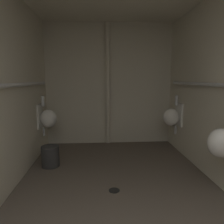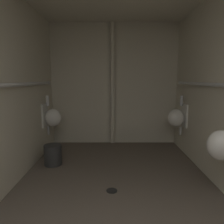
{
  "view_description": "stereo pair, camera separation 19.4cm",
  "coord_description": "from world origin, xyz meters",
  "px_view_note": "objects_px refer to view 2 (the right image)",
  "views": [
    {
      "loc": [
        -0.24,
        -0.01,
        1.4
      ],
      "look_at": [
        -0.04,
        2.88,
        0.93
      ],
      "focal_mm": 33.1,
      "sensor_mm": 36.0,
      "label": 1
    },
    {
      "loc": [
        -0.04,
        -0.01,
        1.4
      ],
      "look_at": [
        -0.04,
        2.88,
        0.93
      ],
      "focal_mm": 33.1,
      "sensor_mm": 36.0,
      "label": 2
    }
  ],
  "objects_px": {
    "urinal_right_far": "(177,117)",
    "floor_drain": "(112,190)",
    "urinal_right_mid": "(223,144)",
    "urinal_left_mid": "(52,117)",
    "standpipe_back_wall": "(112,85)",
    "waste_bin": "(53,155)"
  },
  "relations": [
    {
      "from": "standpipe_back_wall",
      "to": "floor_drain",
      "type": "xyz_separation_m",
      "value": [
        -0.01,
        -1.93,
        -1.27
      ]
    },
    {
      "from": "urinal_left_mid",
      "to": "urinal_right_mid",
      "type": "distance_m",
      "value": 2.88
    },
    {
      "from": "urinal_left_mid",
      "to": "urinal_right_far",
      "type": "bearing_deg",
      "value": -0.37
    },
    {
      "from": "urinal_left_mid",
      "to": "standpipe_back_wall",
      "type": "bearing_deg",
      "value": 23.65
    },
    {
      "from": "urinal_left_mid",
      "to": "floor_drain",
      "type": "distance_m",
      "value": 1.94
    },
    {
      "from": "urinal_right_mid",
      "to": "standpipe_back_wall",
      "type": "bearing_deg",
      "value": 119.56
    },
    {
      "from": "urinal_left_mid",
      "to": "floor_drain",
      "type": "relative_size",
      "value": 5.39
    },
    {
      "from": "urinal_left_mid",
      "to": "floor_drain",
      "type": "height_order",
      "value": "urinal_left_mid"
    },
    {
      "from": "urinal_right_far",
      "to": "urinal_right_mid",
      "type": "bearing_deg",
      "value": -90.0
    },
    {
      "from": "urinal_left_mid",
      "to": "floor_drain",
      "type": "bearing_deg",
      "value": -51.42
    },
    {
      "from": "urinal_right_far",
      "to": "waste_bin",
      "type": "height_order",
      "value": "urinal_right_far"
    },
    {
      "from": "floor_drain",
      "to": "waste_bin",
      "type": "distance_m",
      "value": 1.28
    },
    {
      "from": "urinal_right_far",
      "to": "floor_drain",
      "type": "distance_m",
      "value": 1.99
    },
    {
      "from": "waste_bin",
      "to": "urinal_right_mid",
      "type": "bearing_deg",
      "value": -25.21
    },
    {
      "from": "standpipe_back_wall",
      "to": "urinal_right_mid",
      "type": "bearing_deg",
      "value": -60.44
    },
    {
      "from": "urinal_left_mid",
      "to": "urinal_right_far",
      "type": "distance_m",
      "value": 2.37
    },
    {
      "from": "urinal_right_far",
      "to": "standpipe_back_wall",
      "type": "distance_m",
      "value": 1.45
    },
    {
      "from": "urinal_left_mid",
      "to": "standpipe_back_wall",
      "type": "height_order",
      "value": "standpipe_back_wall"
    },
    {
      "from": "urinal_right_mid",
      "to": "waste_bin",
      "type": "height_order",
      "value": "urinal_right_mid"
    },
    {
      "from": "urinal_right_far",
      "to": "floor_drain",
      "type": "relative_size",
      "value": 5.39
    },
    {
      "from": "urinal_right_mid",
      "to": "floor_drain",
      "type": "relative_size",
      "value": 5.39
    },
    {
      "from": "floor_drain",
      "to": "standpipe_back_wall",
      "type": "bearing_deg",
      "value": 89.58
    }
  ]
}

